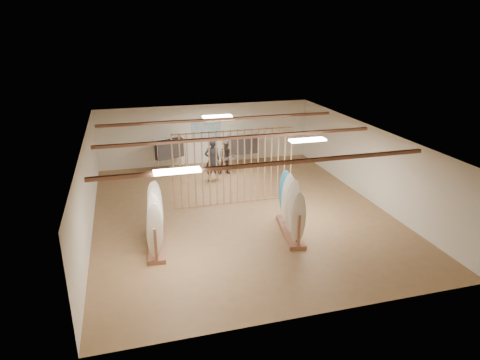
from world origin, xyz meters
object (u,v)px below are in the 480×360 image
object	(u,v)px
rack_left	(156,227)
shopper_b	(226,156)
shopper_a	(212,157)
clothing_rack_b	(244,145)
clothing_rack_a	(169,149)
rack_right	(291,215)

from	to	relation	value
rack_left	shopper_b	size ratio (longest dim) A/B	1.32
shopper_b	rack_left	bearing A→B (deg)	-114.52
rack_left	shopper_a	distance (m)	5.89
clothing_rack_b	shopper_b	distance (m)	1.67
rack_left	clothing_rack_b	distance (m)	8.44
rack_left	clothing_rack_a	bearing A→B (deg)	85.60
rack_left	rack_right	bearing A→B (deg)	1.44
rack_right	clothing_rack_a	xyz separation A→B (m)	(-2.93, 7.43, 0.35)
clothing_rack_a	shopper_a	world-z (taller)	shopper_a
clothing_rack_b	shopper_b	bearing A→B (deg)	-134.15
clothing_rack_a	shopper_a	xyz separation A→B (m)	(1.56, -1.98, 0.05)
clothing_rack_a	clothing_rack_b	xyz separation A→B (m)	(3.46, -0.14, -0.02)
rack_left	shopper_a	world-z (taller)	shopper_a
clothing_rack_a	clothing_rack_b	size ratio (longest dim) A/B	1.03
clothing_rack_a	shopper_b	size ratio (longest dim) A/B	0.87
clothing_rack_a	rack_left	bearing A→B (deg)	-123.45
rack_left	shopper_a	size ratio (longest dim) A/B	1.11
clothing_rack_b	shopper_a	xyz separation A→B (m)	(-1.89, -1.85, 0.08)
shopper_a	shopper_b	size ratio (longest dim) A/B	1.19
shopper_a	shopper_b	bearing A→B (deg)	-144.42
clothing_rack_b	shopper_a	world-z (taller)	shopper_a
clothing_rack_a	shopper_a	bearing A→B (deg)	-75.27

